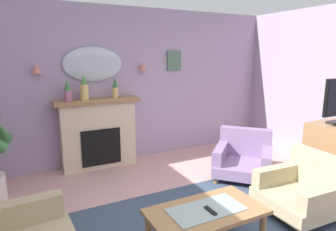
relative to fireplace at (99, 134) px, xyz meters
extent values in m
cube|color=#9E8CA8|center=(0.65, 0.22, 0.76)|extent=(6.64, 0.10, 2.66)
cube|color=beige|center=(0.00, 0.01, -0.02)|extent=(1.20, 0.28, 1.10)
cube|color=black|center=(0.00, -0.09, -0.19)|extent=(0.64, 0.12, 0.60)
cube|color=olive|center=(0.00, -0.01, 0.56)|extent=(1.36, 0.36, 0.06)
cylinder|color=#9E6084|center=(-0.45, -0.03, 0.67)|extent=(0.12, 0.12, 0.17)
cone|color=#38753D|center=(-0.45, -0.03, 0.84)|extent=(0.10, 0.10, 0.16)
cylinder|color=tan|center=(-0.20, -0.03, 0.71)|extent=(0.13, 0.13, 0.24)
cone|color=#4C8447|center=(-0.20, -0.03, 0.91)|extent=(0.10, 0.10, 0.16)
cylinder|color=tan|center=(0.30, -0.03, 0.68)|extent=(0.10, 0.10, 0.17)
cone|color=#2D6633|center=(0.30, -0.03, 0.84)|extent=(0.10, 0.10, 0.16)
ellipsoid|color=#B2BCC6|center=(0.00, 0.14, 1.14)|extent=(0.96, 0.06, 0.56)
cone|color=#D17066|center=(-0.85, 0.09, 1.09)|extent=(0.14, 0.14, 0.14)
cone|color=#D17066|center=(0.85, 0.09, 1.09)|extent=(0.14, 0.14, 0.14)
cube|color=#4C6B56|center=(1.50, 0.15, 1.18)|extent=(0.28, 0.03, 0.36)
cube|color=olive|center=(0.34, -2.62, -0.15)|extent=(1.10, 0.60, 0.04)
cube|color=#8C9E99|center=(0.34, -2.62, -0.13)|extent=(0.72, 0.36, 0.01)
cylinder|color=olive|center=(0.83, -2.38, -0.37)|extent=(0.06, 0.06, 0.40)
cube|color=black|center=(0.35, -2.68, -0.12)|extent=(0.04, 0.16, 0.02)
cube|color=tan|center=(-1.21, -1.80, -0.17)|extent=(0.76, 0.20, 0.24)
cube|color=gray|center=(1.81, -1.47, -0.39)|extent=(1.13, 1.13, 0.16)
cube|color=gray|center=(2.06, -1.24, -0.09)|extent=(0.66, 0.70, 0.45)
cube|color=gray|center=(1.58, -1.23, -0.20)|extent=(0.62, 0.59, 0.22)
cube|color=gray|center=(2.04, -1.72, -0.20)|extent=(0.62, 0.59, 0.22)
cylinder|color=olive|center=(1.33, -1.46, -0.52)|extent=(0.06, 0.06, 0.10)
cylinder|color=olive|center=(1.79, -1.95, -0.52)|extent=(0.06, 0.06, 0.10)
cylinder|color=olive|center=(1.83, -0.99, -0.52)|extent=(0.06, 0.06, 0.10)
cylinder|color=olive|center=(2.29, -1.49, -0.52)|extent=(0.06, 0.06, 0.10)
cube|color=tan|center=(1.70, -2.57, -0.39)|extent=(0.84, 0.84, 0.16)
cube|color=tan|center=(2.04, -2.59, -0.09)|extent=(0.20, 0.81, 0.45)
cube|color=tan|center=(1.71, -2.23, -0.20)|extent=(0.73, 0.18, 0.22)
cube|color=tan|center=(1.68, -2.91, -0.20)|extent=(0.73, 0.18, 0.22)
cylinder|color=olive|center=(1.37, -2.22, -0.52)|extent=(0.06, 0.06, 0.10)
cylinder|color=olive|center=(2.05, -2.25, -0.52)|extent=(0.06, 0.06, 0.10)
cube|color=olive|center=(2.92, -2.20, -0.12)|extent=(0.80, 0.56, 0.90)
cone|color=#38753D|center=(-1.35, -0.56, 0.35)|extent=(0.22, 0.54, 0.44)
camera|label=1|loc=(-1.12, -4.66, 1.30)|focal=31.09mm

